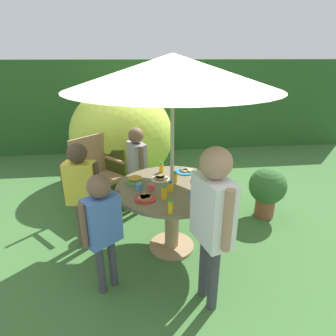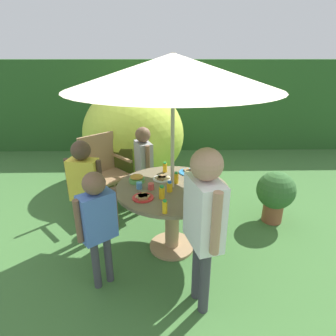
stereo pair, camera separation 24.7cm
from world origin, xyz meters
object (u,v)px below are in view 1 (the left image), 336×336
Objects in this scene: cup_near at (139,187)px; wooden_chair at (95,171)px; patio_umbrella at (173,72)px; snack_bowl at (135,180)px; plate_mid_left at (185,171)px; juice_bottle_near_right at (161,168)px; plate_back_edge at (202,181)px; plate_center_front at (201,194)px; garden_table at (172,203)px; child_in_blue_shirt at (102,220)px; dome_tent at (122,136)px; child_in_grey_shirt at (137,159)px; juice_bottle_near_left at (175,178)px; plate_far_left at (145,198)px; cup_far at (151,187)px; juice_bottle_mid_right at (170,187)px; juice_bottle_far_right at (170,207)px; child_in_yellow_shirt at (81,183)px; child_in_white_shirt at (213,211)px; potted_plant at (267,188)px; juice_bottle_front_edge at (164,193)px; plate_center_back at (160,178)px.

wooden_chair is at bearing 119.86° from cup_near.
patio_umbrella reaches higher than snack_bowl.
juice_bottle_near_right is (-0.27, 0.03, 0.04)m from plate_mid_left.
snack_bowl is at bearing 176.26° from plate_back_edge.
plate_center_front is 0.70m from juice_bottle_near_right.
child_in_blue_shirt reaches higher than garden_table.
dome_tent is at bearing 106.47° from patio_umbrella.
dome_tent is 1.76× the size of child_in_grey_shirt.
juice_bottle_near_left reaches higher than plate_back_edge.
plate_back_edge is 1.07× the size of plate_center_front.
wooden_chair is 5.07× the size of plate_far_left.
juice_bottle_near_left reaches higher than cup_far.
plate_mid_left is 0.53m from juice_bottle_mid_right.
patio_umbrella is at bearing 13.88° from cup_far.
dome_tent is at bearing 101.29° from juice_bottle_far_right.
child_in_yellow_shirt is 18.53× the size of cup_far.
cup_near is (-0.26, -0.43, -0.02)m from juice_bottle_near_right.
patio_umbrella is at bearing -60.03° from dome_tent.
snack_bowl is at bearing 17.60° from child_in_white_shirt.
patio_umbrella reaches higher than dome_tent.
juice_bottle_near_right reaches higher than plate_center_front.
child_in_yellow_shirt is at bearing 176.55° from plate_back_edge.
child_in_yellow_shirt is 1.05× the size of child_in_blue_shirt.
child_in_grey_shirt reaches higher than potted_plant.
juice_bottle_near_right reaches higher than plate_back_edge.
dome_tent reaches higher than juice_bottle_front_edge.
snack_bowl is 0.82× the size of plate_far_left.
juice_bottle_front_edge reaches higher than plate_far_left.
juice_bottle_near_right is (-0.32, 0.62, 0.05)m from plate_center_front.
wooden_chair is 0.85× the size of child_in_yellow_shirt.
plate_back_edge is 1.22× the size of plate_far_left.
plate_mid_left reaches higher than garden_table.
juice_bottle_mid_right is at bearing -152.92° from plate_back_edge.
snack_bowl is (0.53, -0.83, 0.21)m from wooden_chair.
snack_bowl is 0.74× the size of plate_mid_left.
juice_bottle_near_left is at bearing -161.55° from potted_plant.
potted_plant is at bearing 20.31° from cup_far.
dome_tent is at bearing 100.16° from cup_far.
plate_center_front is at bearing -62.57° from juice_bottle_near_right.
juice_bottle_far_right is at bearing -88.32° from plate_center_back.
snack_bowl is 0.62m from plate_mid_left.
patio_umbrella is at bearing 0.00° from child_in_white_shirt.
plate_mid_left is 1.11× the size of plate_far_left.
plate_mid_left is at bearing 30.28° from plate_center_back.
garden_table is 0.42m from plate_far_left.
child_in_grey_shirt reaches higher than plate_back_edge.
juice_bottle_near_right is at bearing -1.68° from child_in_white_shirt.
garden_table is 0.85m from child_in_blue_shirt.
juice_bottle_near_left is at bearing 45.57° from plate_far_left.
cup_near is (-0.23, 0.21, -0.03)m from juice_bottle_front_edge.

